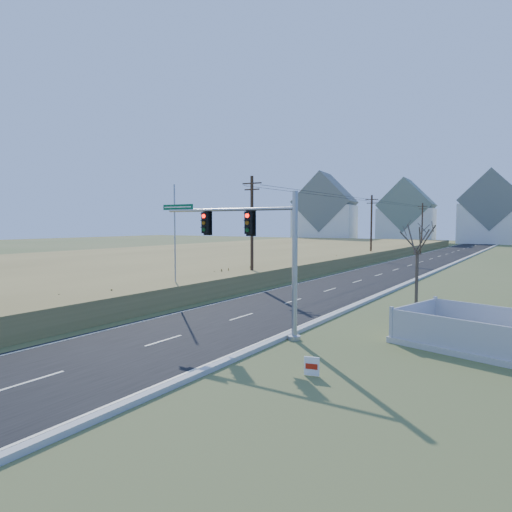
{
  "coord_description": "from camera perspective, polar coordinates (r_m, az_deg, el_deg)",
  "views": [
    {
      "loc": [
        13.91,
        -16.29,
        5.17
      ],
      "look_at": [
        0.73,
        4.32,
        3.4
      ],
      "focal_mm": 32.0,
      "sensor_mm": 36.0,
      "label": 1
    }
  ],
  "objects": [
    {
      "name": "ground",
      "position": [
        22.03,
        -7.78,
        -9.47
      ],
      "size": [
        260.0,
        260.0,
        0.0
      ],
      "primitive_type": "plane",
      "color": "#4C592B",
      "rests_on": "ground"
    },
    {
      "name": "road",
      "position": [
        67.93,
        20.69,
        -0.47
      ],
      "size": [
        8.0,
        180.0,
        0.06
      ],
      "primitive_type": "cube",
      "color": "black",
      "rests_on": "ground"
    },
    {
      "name": "curb",
      "position": [
        67.19,
        24.16,
        -0.56
      ],
      "size": [
        0.3,
        180.0,
        0.18
      ],
      "primitive_type": "cube",
      "color": "#B2AFA8",
      "rests_on": "ground"
    },
    {
      "name": "reed_marsh",
      "position": [
        68.01,
        -1.35,
        0.32
      ],
      "size": [
        38.0,
        110.0,
        1.3
      ],
      "primitive_type": "cube",
      "color": "#A68F4B",
      "rests_on": "ground"
    },
    {
      "name": "utility_pole_near",
      "position": [
        37.36,
        -0.51,
        3.39
      ],
      "size": [
        1.8,
        0.26,
        9.0
      ],
      "color": "#422D1E",
      "rests_on": "ground"
    },
    {
      "name": "utility_pole_mid",
      "position": [
        64.6,
        14.22,
        3.58
      ],
      "size": [
        1.8,
        0.26,
        9.0
      ],
      "color": "#422D1E",
      "rests_on": "ground"
    },
    {
      "name": "utility_pole_far",
      "position": [
        93.54,
        20.05,
        3.59
      ],
      "size": [
        1.8,
        0.26,
        9.0
      ],
      "color": "#422D1E",
      "rests_on": "ground"
    },
    {
      "name": "condo_nw",
      "position": [
        127.37,
        8.59,
        5.23
      ],
      "size": [
        17.69,
        13.38,
        19.05
      ],
      "rotation": [
        0.0,
        0.0,
        0.14
      ],
      "color": "white",
      "rests_on": "ground"
    },
    {
      "name": "condo_nnw",
      "position": [
        128.33,
        18.27,
        4.71
      ],
      "size": [
        14.93,
        11.17,
        17.03
      ],
      "rotation": [
        0.0,
        0.0,
        0.07
      ],
      "color": "white",
      "rests_on": "ground"
    },
    {
      "name": "condo_n",
      "position": [
        128.86,
        27.4,
        4.76
      ],
      "size": [
        15.27,
        10.2,
        18.54
      ],
      "color": "white",
      "rests_on": "ground"
    },
    {
      "name": "traffic_signal_mast",
      "position": [
        20.93,
        0.48,
        1.18
      ],
      "size": [
        8.24,
        0.56,
        6.56
      ],
      "rotation": [
        0.0,
        0.0,
        -0.02
      ],
      "color": "#9EA0A5",
      "rests_on": "ground"
    },
    {
      "name": "fence_enclosure",
      "position": [
        21.44,
        26.48,
        -9.46
      ],
      "size": [
        7.28,
        5.83,
        1.46
      ],
      "rotation": [
        0.0,
        0.0,
        -0.25
      ],
      "color": "#B7B5AD",
      "rests_on": "ground"
    },
    {
      "name": "open_sign",
      "position": [
        15.94,
        6.97,
        -13.52
      ],
      "size": [
        0.52,
        0.17,
        0.64
      ],
      "rotation": [
        0.0,
        0.0,
        0.24
      ],
      "color": "white",
      "rests_on": "ground"
    },
    {
      "name": "flagpole",
      "position": [
        30.38,
        -10.08,
        0.11
      ],
      "size": [
        0.35,
        0.35,
        7.69
      ],
      "color": "#B7B5AD",
      "rests_on": "ground"
    },
    {
      "name": "bare_tree",
      "position": [
        25.49,
        19.57,
        2.33
      ],
      "size": [
        2.09,
        2.09,
        5.55
      ],
      "color": "#4C3F33",
      "rests_on": "ground"
    }
  ]
}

